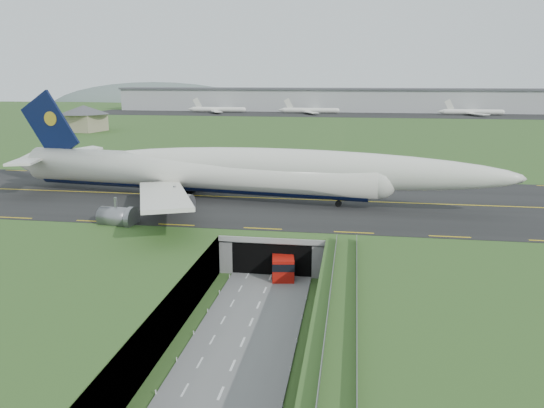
# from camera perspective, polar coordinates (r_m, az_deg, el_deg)

# --- Properties ---
(ground) EXTENTS (900.00, 900.00, 0.00)m
(ground) POSITION_cam_1_polar(r_m,az_deg,el_deg) (72.97, -1.03, -10.00)
(ground) COLOR #325522
(ground) RESTS_ON ground
(airfield_deck) EXTENTS (800.00, 800.00, 6.00)m
(airfield_deck) POSITION_cam_1_polar(r_m,az_deg,el_deg) (71.83, -1.04, -7.80)
(airfield_deck) COLOR gray
(airfield_deck) RESTS_ON ground
(trench_road) EXTENTS (12.00, 75.00, 0.20)m
(trench_road) POSITION_cam_1_polar(r_m,az_deg,el_deg) (66.23, -2.17, -12.48)
(trench_road) COLOR slate
(trench_road) RESTS_ON ground
(taxiway) EXTENTS (800.00, 44.00, 0.18)m
(taxiway) POSITION_cam_1_polar(r_m,az_deg,el_deg) (102.20, 2.11, 0.50)
(taxiway) COLOR black
(taxiway) RESTS_ON airfield_deck
(tunnel_portal) EXTENTS (17.00, 22.30, 6.00)m
(tunnel_portal) POSITION_cam_1_polar(r_m,az_deg,el_deg) (87.31, 0.83, -3.65)
(tunnel_portal) COLOR gray
(tunnel_portal) RESTS_ON ground
(guideway) EXTENTS (3.00, 53.00, 7.05)m
(guideway) POSITION_cam_1_polar(r_m,az_deg,el_deg) (52.51, 7.48, -13.57)
(guideway) COLOR #A8A8A3
(guideway) RESTS_ON ground
(jumbo_jet) EXTENTS (101.27, 63.53, 21.18)m
(jumbo_jet) POSITION_cam_1_polar(r_m,az_deg,el_deg) (100.83, -4.67, 3.55)
(jumbo_jet) COLOR white
(jumbo_jet) RESTS_ON ground
(shuttle_tram) EXTENTS (4.47, 8.92, 3.45)m
(shuttle_tram) POSITION_cam_1_polar(r_m,az_deg,el_deg) (80.19, 1.17, -6.33)
(shuttle_tram) COLOR #B0130B
(shuttle_tram) RESTS_ON ground
(service_building) EXTENTS (23.87, 23.87, 11.23)m
(service_building) POSITION_cam_1_polar(r_m,az_deg,el_deg) (244.05, -19.56, 8.91)
(service_building) COLOR tan
(service_building) RESTS_ON ground
(cargo_terminal) EXTENTS (320.00, 67.00, 15.60)m
(cargo_terminal) POSITION_cam_1_polar(r_m,az_deg,el_deg) (365.80, 7.14, 11.08)
(cargo_terminal) COLOR #B2B2B2
(cargo_terminal) RESTS_ON ground
(distant_hills) EXTENTS (700.00, 91.00, 60.00)m
(distant_hills) POSITION_cam_1_polar(r_m,az_deg,el_deg) (499.80, 15.08, 9.30)
(distant_hills) COLOR #51615D
(distant_hills) RESTS_ON ground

